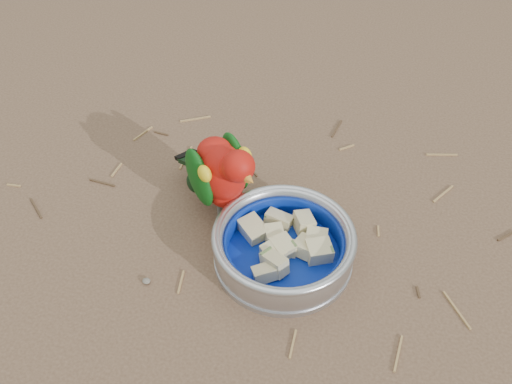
% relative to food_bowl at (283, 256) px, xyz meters
% --- Properties ---
extents(ground, '(60.00, 60.00, 0.00)m').
position_rel_food_bowl_xyz_m(ground, '(-0.08, 0.01, -0.01)').
color(ground, brown).
extents(food_bowl, '(0.22, 0.22, 0.02)m').
position_rel_food_bowl_xyz_m(food_bowl, '(0.00, 0.00, 0.00)').
color(food_bowl, '#B2B2BA').
rests_on(food_bowl, ground).
extents(bowl_wall, '(0.22, 0.22, 0.04)m').
position_rel_food_bowl_xyz_m(bowl_wall, '(0.00, 0.00, 0.03)').
color(bowl_wall, '#B2B2BA').
rests_on(bowl_wall, food_bowl).
extents(fruit_wedges, '(0.13, 0.13, 0.03)m').
position_rel_food_bowl_xyz_m(fruit_wedges, '(0.00, 0.00, 0.02)').
color(fruit_wedges, '#CCBD8C').
rests_on(fruit_wedges, food_bowl).
extents(lory_parrot, '(0.21, 0.19, 0.16)m').
position_rel_food_bowl_xyz_m(lory_parrot, '(-0.12, 0.07, 0.07)').
color(lory_parrot, '#B1120B').
rests_on(lory_parrot, ground).
extents(ground_debris, '(0.90, 0.80, 0.01)m').
position_rel_food_bowl_xyz_m(ground_debris, '(-0.13, 0.07, -0.01)').
color(ground_debris, '#A27E4C').
rests_on(ground_debris, ground).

